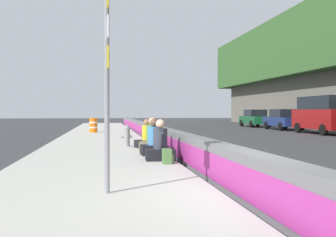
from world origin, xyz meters
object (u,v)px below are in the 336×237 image
(route_sign_post, at_px, (107,70))
(fire_hydrant, at_px, (127,135))
(seated_person_middle, at_px, (154,143))
(construction_barrel, at_px, (93,125))
(parked_car_far, at_px, (255,118))
(parked_car_midline, at_px, (283,119))
(seated_person_foreground, at_px, (160,147))
(parked_car_fourth, at_px, (323,114))
(seated_person_far, at_px, (147,139))
(seated_person_rear, at_px, (152,140))
(backpack, at_px, (167,156))

(route_sign_post, bearing_deg, fire_hydrant, -5.55)
(seated_person_middle, bearing_deg, construction_barrel, 9.61)
(construction_barrel, relative_size, parked_car_far, 0.21)
(fire_hydrant, relative_size, parked_car_midline, 0.19)
(seated_person_foreground, xyz_separation_m, parked_car_midline, (18.70, -13.11, 0.36))
(route_sign_post, relative_size, seated_person_foreground, 3.08)
(parked_car_fourth, bearing_deg, route_sign_post, 139.42)
(seated_person_far, bearing_deg, fire_hydrant, 48.26)
(fire_hydrant, height_order, seated_person_far, seated_person_far)
(construction_barrel, distance_m, parked_car_midline, 15.89)
(route_sign_post, distance_m, seated_person_rear, 7.29)
(route_sign_post, xyz_separation_m, seated_person_foreground, (4.22, -1.53, -1.73))
(seated_person_middle, relative_size, seated_person_far, 1.05)
(seated_person_far, xyz_separation_m, parked_car_fourth, (9.12, -13.03, 0.87))
(fire_hydrant, distance_m, seated_person_far, 0.98)
(seated_person_middle, relative_size, construction_barrel, 1.22)
(seated_person_foreground, height_order, seated_person_far, seated_person_foreground)
(route_sign_post, distance_m, fire_hydrant, 8.76)
(seated_person_rear, distance_m, parked_car_far, 25.64)
(parked_car_far, bearing_deg, route_sign_post, 153.17)
(parked_car_fourth, relative_size, parked_car_midline, 1.13)
(backpack, height_order, construction_barrel, construction_barrel)
(parked_car_fourth, height_order, parked_car_far, parked_car_fourth)
(seated_person_far, xyz_separation_m, parked_car_far, (21.06, -13.09, 0.38))
(seated_person_middle, relative_size, seated_person_rear, 0.98)
(seated_person_middle, height_order, backpack, seated_person_middle)
(route_sign_post, relative_size, backpack, 9.00)
(fire_hydrant, xyz_separation_m, parked_car_midline, (14.35, -13.81, 0.27))
(seated_person_middle, distance_m, seated_person_far, 2.40)
(seated_person_rear, height_order, construction_barrel, seated_person_rear)
(parked_car_midline, bearing_deg, parked_car_fourth, 179.47)
(seated_person_foreground, height_order, parked_car_fourth, parked_car_fourth)
(route_sign_post, height_order, seated_person_middle, route_sign_post)
(parked_car_far, bearing_deg, construction_barrel, 122.84)
(route_sign_post, distance_m, backpack, 4.22)
(parked_car_fourth, relative_size, parked_car_far, 1.13)
(route_sign_post, xyz_separation_m, parked_car_fourth, (17.04, -14.59, -0.88))
(seated_person_far, relative_size, parked_car_far, 0.24)
(parked_car_fourth, bearing_deg, fire_hydrant, 121.62)
(fire_hydrant, height_order, construction_barrel, construction_barrel)
(seated_person_far, bearing_deg, seated_person_foreground, 179.56)
(backpack, relative_size, parked_car_fourth, 0.08)
(fire_hydrant, height_order, seated_person_foreground, seated_person_foreground)
(parked_car_far, bearing_deg, seated_person_middle, 150.76)
(seated_person_far, height_order, parked_car_midline, parked_car_midline)
(seated_person_middle, xyz_separation_m, construction_barrel, (13.51, 2.29, 0.12))
(fire_hydrant, bearing_deg, seated_person_middle, -167.19)
(construction_barrel, relative_size, parked_car_fourth, 0.19)
(parked_car_midline, bearing_deg, route_sign_post, 147.42)
(construction_barrel, xyz_separation_m, parked_car_fourth, (-1.99, -15.35, 0.73))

